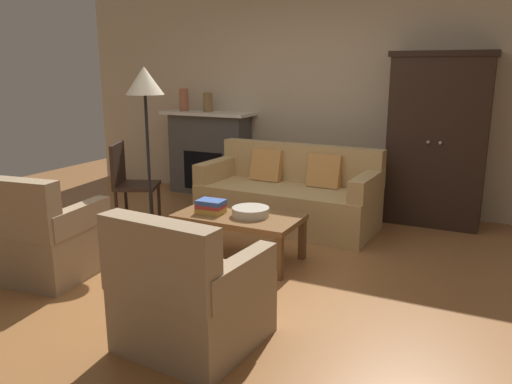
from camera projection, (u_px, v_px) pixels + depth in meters
ground_plane at (225, 268)px, 4.37m from camera, size 9.60×9.60×0.00m
back_wall at (326, 92)px, 6.26m from camera, size 7.20×0.10×2.80m
fireplace at (210, 152)px, 6.90m from camera, size 1.26×0.48×1.12m
armoire at (438, 139)px, 5.48m from camera, size 1.06×0.57×1.86m
couch at (289, 197)px, 5.54m from camera, size 1.95×0.92×0.86m
coffee_table at (239, 220)px, 4.51m from camera, size 1.10×0.60×0.42m
fruit_bowl at (251, 212)px, 4.44m from camera, size 0.33×0.33×0.08m
book_stack at (211, 206)px, 4.53m from camera, size 0.25×0.19×0.12m
mantel_vase_terracotta at (184, 100)px, 6.89m from camera, size 0.12×0.12×0.30m
mantel_vase_bronze at (208, 102)px, 6.73m from camera, size 0.13×0.13×0.25m
armchair_near_left at (43, 240)px, 4.15m from camera, size 0.86×0.86×0.88m
armchair_near_right at (189, 298)px, 3.09m from camera, size 0.83×0.82×0.88m
side_chair_wooden at (129, 178)px, 5.53m from camera, size 0.59×0.59×0.90m
floor_lamp at (145, 91)px, 4.73m from camera, size 0.36×0.36×1.71m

